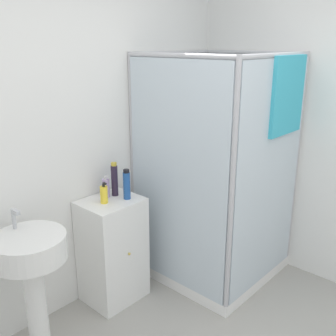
{
  "coord_description": "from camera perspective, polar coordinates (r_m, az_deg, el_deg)",
  "views": [
    {
      "loc": [
        -1.39,
        -0.63,
        1.94
      ],
      "look_at": [
        0.49,
        1.08,
        1.12
      ],
      "focal_mm": 42.0,
      "sensor_mm": 36.0,
      "label": 1
    }
  ],
  "objects": [
    {
      "name": "soap_dispenser",
      "position": [
        2.86,
        -9.28,
        -3.8
      ],
      "size": [
        0.06,
        0.06,
        0.16
      ],
      "color": "yellow",
      "rests_on": "vanity_cabinet"
    },
    {
      "name": "vanity_cabinet",
      "position": [
        3.1,
        -8.04,
        -11.7
      ],
      "size": [
        0.44,
        0.38,
        0.83
      ],
      "color": "white",
      "rests_on": "ground_plane"
    },
    {
      "name": "shampoo_bottle_blue",
      "position": [
        2.89,
        -6.01,
        -2.42
      ],
      "size": [
        0.05,
        0.05,
        0.23
      ],
      "color": "#1E4C93",
      "rests_on": "vanity_cabinet"
    },
    {
      "name": "lotion_bottle_white",
      "position": [
        2.96,
        -9.0,
        -2.87
      ],
      "size": [
        0.05,
        0.05,
        0.17
      ],
      "color": "#B299C6",
      "rests_on": "vanity_cabinet"
    },
    {
      "name": "shower_enclosure",
      "position": [
        3.37,
        7.22,
        -7.94
      ],
      "size": [
        1.0,
        1.03,
        1.86
      ],
      "color": "white",
      "rests_on": "ground_plane"
    },
    {
      "name": "wall_back",
      "position": [
        2.79,
        -16.39,
        2.95
      ],
      "size": [
        6.4,
        0.06,
        2.5
      ],
      "primitive_type": "cube",
      "color": "white",
      "rests_on": "ground_plane"
    },
    {
      "name": "shampoo_bottle_tall_black",
      "position": [
        2.96,
        -7.77,
        -1.66
      ],
      "size": [
        0.05,
        0.05,
        0.26
      ],
      "color": "#281E33",
      "rests_on": "vanity_cabinet"
    },
    {
      "name": "sink",
      "position": [
        2.56,
        -19.2,
        -13.27
      ],
      "size": [
        0.44,
        0.44,
        0.98
      ],
      "color": "white",
      "rests_on": "ground_plane"
    }
  ]
}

